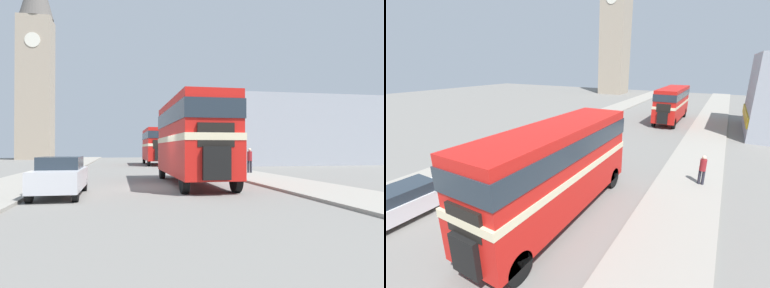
# 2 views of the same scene
# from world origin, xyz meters

# --- Properties ---
(ground_plane) EXTENTS (120.00, 120.00, 0.00)m
(ground_plane) POSITION_xyz_m (0.00, 0.00, 0.00)
(ground_plane) COLOR slate
(sidewalk_right) EXTENTS (3.50, 120.00, 0.12)m
(sidewalk_right) POSITION_xyz_m (6.75, 0.00, 0.06)
(sidewalk_right) COLOR gray
(sidewalk_right) RESTS_ON ground_plane
(sidewalk_left) EXTENTS (3.50, 120.00, 0.12)m
(sidewalk_left) POSITION_xyz_m (-6.75, 0.00, 0.06)
(sidewalk_left) COLOR gray
(sidewalk_left) RESTS_ON ground_plane
(double_decker_bus) EXTENTS (2.50, 9.87, 4.22)m
(double_decker_bus) POSITION_xyz_m (1.95, 1.13, 2.52)
(double_decker_bus) COLOR red
(double_decker_bus) RESTS_ON ground_plane
(bus_distant) EXTENTS (2.44, 9.40, 4.01)m
(bus_distant) POSITION_xyz_m (2.39, 24.55, 2.41)
(bus_distant) COLOR red
(bus_distant) RESTS_ON ground_plane
(car_parked_near) EXTENTS (1.70, 4.28, 1.52)m
(car_parked_near) POSITION_xyz_m (-3.95, -2.60, 0.78)
(car_parked_near) COLOR silver
(car_parked_near) RESTS_ON ground_plane
(pedestrian_walking) EXTENTS (0.35, 0.35, 1.74)m
(pedestrian_walking) POSITION_xyz_m (7.39, 7.56, 1.10)
(pedestrian_walking) COLOR #282833
(pedestrian_walking) RESTS_ON sidewalk_right
(church_tower) EXTENTS (5.70, 5.70, 34.31)m
(church_tower) POSITION_xyz_m (-15.55, 49.82, 17.51)
(church_tower) COLOR tan
(church_tower) RESTS_ON ground_plane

